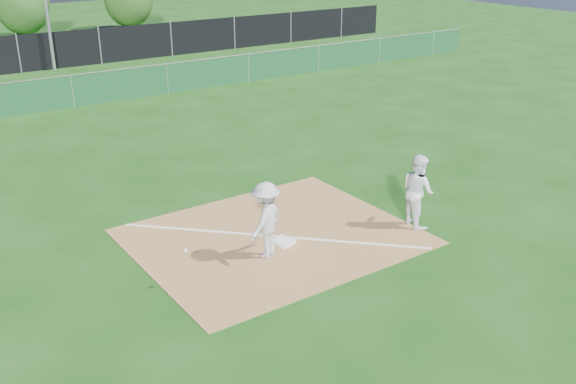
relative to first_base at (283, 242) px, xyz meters
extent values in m
plane|color=#123E0D|center=(0.02, 9.42, -0.06)|extent=(90.00, 90.00, 0.00)
cube|color=olive|center=(0.02, 0.42, -0.05)|extent=(6.00, 5.00, 0.02)
cube|color=white|center=(0.02, 0.42, -0.04)|extent=(5.01, 5.01, 0.01)
cube|color=#103C1E|center=(0.02, 14.42, 0.54)|extent=(44.00, 0.05, 1.20)
cube|color=black|center=(0.02, 22.42, 0.84)|extent=(46.00, 0.04, 1.80)
cube|color=white|center=(0.00, 0.00, 0.00)|extent=(0.50, 0.50, 0.09)
imported|color=silver|center=(-0.60, -0.24, 0.78)|extent=(1.22, 1.03, 1.64)
sphere|color=white|center=(-2.54, -0.45, 0.73)|extent=(0.08, 0.08, 0.08)
imported|color=white|center=(3.13, -0.92, 0.80)|extent=(0.81, 0.96, 1.72)
imported|color=black|center=(6.30, 26.09, 0.63)|extent=(5.04, 3.19, 1.36)
cylinder|color=#382316|center=(3.23, 34.11, 0.50)|extent=(0.24, 0.24, 1.13)
ellipsoid|color=#1F4D16|center=(3.23, 34.11, 2.01)|extent=(3.40, 3.40, 3.91)
cylinder|color=#382316|center=(10.20, 33.64, 0.49)|extent=(0.24, 0.24, 1.11)
camera|label=1|loc=(-7.13, -10.39, 6.32)|focal=40.00mm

